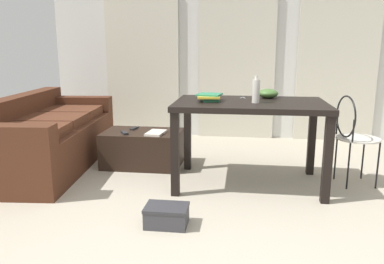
{
  "coord_description": "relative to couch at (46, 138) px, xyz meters",
  "views": [
    {
      "loc": [
        0.1,
        -2.16,
        1.28
      ],
      "look_at": [
        -0.4,
        1.61,
        0.44
      ],
      "focal_mm": 35.89,
      "sensor_mm": 36.0,
      "label": 1
    }
  ],
  "objects": [
    {
      "name": "bottle_near",
      "position": [
        2.22,
        -0.37,
        0.58
      ],
      "size": [
        0.07,
        0.07,
        0.24
      ],
      "color": "beige",
      "rests_on": "craft_table"
    },
    {
      "name": "coffee_table",
      "position": [
        1.03,
        0.15,
        -0.12
      ],
      "size": [
        0.83,
        0.53,
        0.38
      ],
      "color": "black",
      "rests_on": "ground"
    },
    {
      "name": "bowl",
      "position": [
        2.35,
        -0.01,
        0.52
      ],
      "size": [
        0.2,
        0.2,
        0.09
      ],
      "primitive_type": "ellipsoid",
      "color": "#477033",
      "rests_on": "craft_table"
    },
    {
      "name": "wall_back",
      "position": [
        2.01,
        1.75,
        0.91
      ],
      "size": [
        5.31,
        0.1,
        2.45
      ],
      "primitive_type": "cube",
      "color": "silver",
      "rests_on": "ground"
    },
    {
      "name": "craft_table",
      "position": [
        2.18,
        -0.29,
        0.37
      ],
      "size": [
        1.37,
        0.86,
        0.79
      ],
      "color": "black",
      "rests_on": "ground"
    },
    {
      "name": "couch",
      "position": [
        0.0,
        0.0,
        0.0
      ],
      "size": [
        1.06,
        2.14,
        0.76
      ],
      "color": "#4C2819",
      "rests_on": "ground"
    },
    {
      "name": "ground_plane",
      "position": [
        2.01,
        -0.35,
        -0.32
      ],
      "size": [
        8.18,
        8.18,
        0.0
      ],
      "primitive_type": "plane",
      "color": "#B2A893"
    },
    {
      "name": "tv_remote_secondary",
      "position": [
        0.88,
        0.01,
        0.08
      ],
      "size": [
        0.12,
        0.15,
        0.02
      ],
      "primitive_type": "cube",
      "rotation": [
        0.0,
        0.0,
        0.54
      ],
      "color": "#232326",
      "rests_on": "coffee_table"
    },
    {
      "name": "magazine",
      "position": [
        1.21,
        0.05,
        0.08
      ],
      "size": [
        0.19,
        0.29,
        0.02
      ],
      "primitive_type": "cube",
      "rotation": [
        0.0,
        0.0,
        -0.1
      ],
      "color": "silver",
      "rests_on": "coffee_table"
    },
    {
      "name": "scissors",
      "position": [
        2.11,
        -0.01,
        0.48
      ],
      "size": [
        0.06,
        0.11,
        0.0
      ],
      "color": "#9EA0A5",
      "rests_on": "craft_table"
    },
    {
      "name": "shoebox",
      "position": [
        1.58,
        -1.26,
        -0.24
      ],
      "size": [
        0.31,
        0.22,
        0.15
      ],
      "color": "#38383D",
      "rests_on": "ground"
    },
    {
      "name": "book_stack",
      "position": [
        1.8,
        -0.3,
        0.51
      ],
      "size": [
        0.24,
        0.27,
        0.07
      ],
      "color": "#2D7F56",
      "rests_on": "craft_table"
    },
    {
      "name": "wire_chair",
      "position": [
        3.13,
        -0.17,
        0.21
      ],
      "size": [
        0.39,
        0.42,
        0.85
      ],
      "color": "silver",
      "rests_on": "ground"
    },
    {
      "name": "tv_remote_primary",
      "position": [
        0.91,
        0.26,
        0.08
      ],
      "size": [
        0.07,
        0.15,
        0.02
      ],
      "primitive_type": "cube",
      "rotation": [
        0.0,
        0.0,
        -0.16
      ],
      "color": "#232326",
      "rests_on": "coffee_table"
    },
    {
      "name": "curtains",
      "position": [
        2.01,
        1.67,
        0.71
      ],
      "size": [
        3.78,
        0.03,
        2.06
      ],
      "color": "beige",
      "rests_on": "ground"
    }
  ]
}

